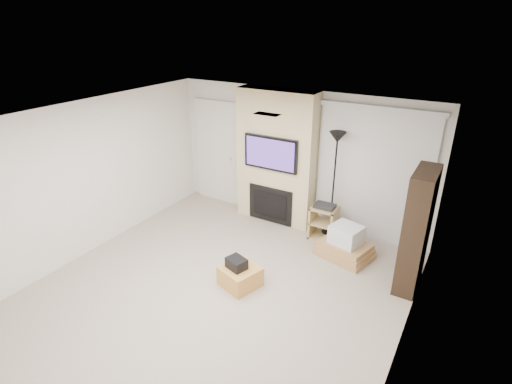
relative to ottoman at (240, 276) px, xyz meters
The scene contains 15 objects.
floor 0.46m from the ottoman, 118.46° to the right, with size 5.00×5.50×0.00m, color #AE9E8D.
ceiling 2.39m from the ottoman, 118.46° to the right, with size 5.00×5.50×0.00m, color white.
wall_back 2.62m from the ottoman, 95.03° to the left, with size 5.00×2.50×0.00m, color silver.
wall_left 2.95m from the ottoman, behind, with size 5.50×2.50×0.00m, color silver.
wall_right 2.57m from the ottoman, ahead, with size 5.50×2.50×0.00m, color silver.
hvac_vent 2.39m from the ottoman, 65.24° to the left, with size 0.35×0.18×0.01m, color silver.
ottoman is the anchor object (origin of this frame).
black_bag 0.24m from the ottoman, 144.94° to the right, with size 0.28×0.22×0.16m, color black.
fireplace_wall 2.48m from the ottoman, 104.52° to the left, with size 1.50×0.47×2.50m.
entry_door 3.21m from the ottoman, 130.76° to the left, with size 1.02×0.11×2.14m.
vertical_blinds 2.84m from the ottoman, 62.76° to the left, with size 1.98×0.10×2.37m.
floor_lamp 2.58m from the ottoman, 74.29° to the left, with size 0.28×0.28×1.91m.
av_stand 2.00m from the ottoman, 74.28° to the left, with size 0.45×0.38×0.66m.
box_stack 1.87m from the ottoman, 54.72° to the left, with size 0.97×0.82×0.56m.
bookshelf 2.60m from the ottoman, 31.16° to the left, with size 0.30×0.80×1.80m.
Camera 1 is at (2.87, -3.69, 3.68)m, focal length 28.00 mm.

